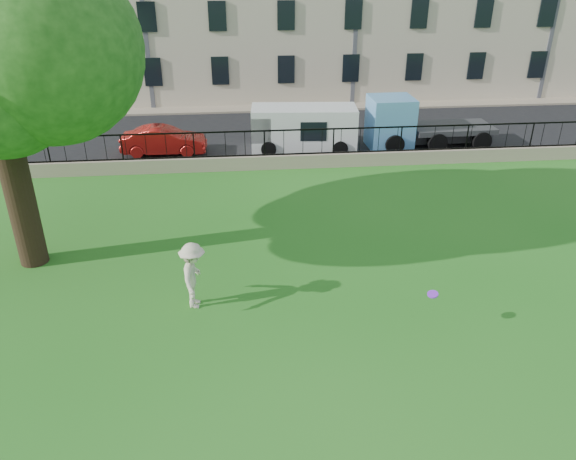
{
  "coord_description": "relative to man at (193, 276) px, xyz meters",
  "views": [
    {
      "loc": [
        -1.25,
        -11.12,
        8.71
      ],
      "look_at": [
        0.19,
        3.5,
        1.26
      ],
      "focal_mm": 35.0,
      "sensor_mm": 36.0,
      "label": 1
    }
  ],
  "objects": [
    {
      "name": "street",
      "position": [
        2.5,
        14.98,
        -0.93
      ],
      "size": [
        60.0,
        9.0,
        0.01
      ],
      "primitive_type": "cube",
      "color": "black",
      "rests_on": "ground"
    },
    {
      "name": "white_van",
      "position": [
        4.5,
        12.68,
        0.09
      ],
      "size": [
        5.01,
        2.27,
        2.05
      ],
      "primitive_type": "cube",
      "rotation": [
        0.0,
        0.0,
        -0.08
      ],
      "color": "silver",
      "rests_on": "street"
    },
    {
      "name": "blue_truck",
      "position": [
        10.5,
        12.68,
        0.27
      ],
      "size": [
        5.8,
        2.17,
        2.41
      ],
      "primitive_type": "cube",
      "rotation": [
        0.0,
        0.0,
        0.02
      ],
      "color": "#63AAEA",
      "rests_on": "street"
    },
    {
      "name": "man",
      "position": [
        0.0,
        0.0,
        0.0
      ],
      "size": [
        0.8,
        1.26,
        1.87
      ],
      "primitive_type": "imported",
      "rotation": [
        0.0,
        0.0,
        1.48
      ],
      "color": "beige",
      "rests_on": "ground"
    },
    {
      "name": "retaining_wall",
      "position": [
        2.5,
        10.28,
        -0.64
      ],
      "size": [
        50.0,
        0.4,
        0.6
      ],
      "primitive_type": "cube",
      "color": "gray",
      "rests_on": "ground"
    },
    {
      "name": "sidewalk",
      "position": [
        2.5,
        20.18,
        -0.88
      ],
      "size": [
        60.0,
        1.4,
        0.12
      ],
      "primitive_type": "cube",
      "color": "gray",
      "rests_on": "ground"
    },
    {
      "name": "frisbee",
      "position": [
        5.92,
        -1.68,
        0.14
      ],
      "size": [
        0.32,
        0.33,
        0.12
      ],
      "primitive_type": "cylinder",
      "rotation": [
        0.21,
        -0.14,
        -0.25
      ],
      "color": "#8227E0"
    },
    {
      "name": "iron_railing",
      "position": [
        2.5,
        10.28,
        0.22
      ],
      "size": [
        50.0,
        0.05,
        1.13
      ],
      "color": "black",
      "rests_on": "retaining_wall"
    },
    {
      "name": "ground",
      "position": [
        2.5,
        -1.72,
        -0.94
      ],
      "size": [
        120.0,
        120.0,
        0.0
      ],
      "primitive_type": "plane",
      "color": "#1F6B19",
      "rests_on": "ground"
    },
    {
      "name": "red_sedan",
      "position": [
        -2.04,
        12.68,
        -0.3
      ],
      "size": [
        3.92,
        1.47,
        1.28
      ],
      "primitive_type": "imported",
      "rotation": [
        0.0,
        0.0,
        1.54
      ],
      "color": "red",
      "rests_on": "street"
    }
  ]
}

